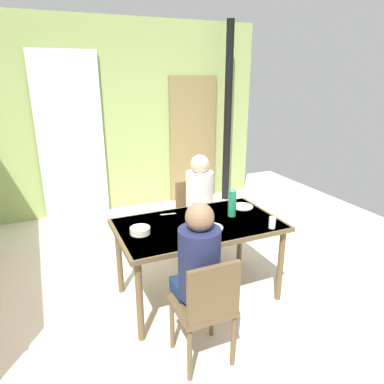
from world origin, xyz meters
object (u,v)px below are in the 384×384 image
at_px(person_near_diner, 198,261).
at_px(serving_bowl_center, 140,230).
at_px(water_bottle_green_near, 232,203).
at_px(person_far_diner, 200,194).
at_px(chair_far_diner, 195,214).
at_px(dining_table, 199,231).
at_px(chair_near_diner, 206,305).

bearing_deg(person_near_diner, serving_bowl_center, 110.49).
relative_size(person_near_diner, water_bottle_green_near, 2.70).
bearing_deg(person_near_diner, person_far_diner, 64.61).
bearing_deg(chair_far_diner, serving_bowl_center, 42.25).
bearing_deg(serving_bowl_center, chair_far_diner, 42.25).
bearing_deg(person_far_diner, dining_table, 64.07).
height_order(chair_far_diner, person_far_diner, person_far_diner).
height_order(water_bottle_green_near, serving_bowl_center, water_bottle_green_near).
distance_m(dining_table, serving_bowl_center, 0.55).
distance_m(dining_table, chair_near_diner, 0.85).
xyz_separation_m(chair_near_diner, serving_bowl_center, (-0.24, 0.78, 0.29)).
bearing_deg(person_near_diner, dining_table, 65.14).
bearing_deg(person_near_diner, water_bottle_green_near, 45.80).
bearing_deg(dining_table, person_near_diner, -114.86).
bearing_deg(water_bottle_green_near, person_far_diner, 94.20).
distance_m(dining_table, person_near_diner, 0.72).
bearing_deg(chair_far_diner, person_far_diner, 90.00).
xyz_separation_m(person_near_diner, water_bottle_green_near, (0.66, 0.67, 0.11)).
height_order(dining_table, person_far_diner, person_far_diner).
distance_m(dining_table, person_far_diner, 0.72).
bearing_deg(serving_bowl_center, person_near_diner, -69.51).
relative_size(dining_table, serving_bowl_center, 8.66).
xyz_separation_m(person_far_diner, serving_bowl_center, (-0.85, -0.64, 0.00)).
distance_m(chair_far_diner, serving_bowl_center, 1.19).
distance_m(chair_near_diner, person_far_diner, 1.57).
xyz_separation_m(dining_table, chair_far_diner, (0.31, 0.78, -0.18)).
distance_m(person_far_diner, water_bottle_green_near, 0.62).
bearing_deg(chair_near_diner, dining_table, 69.08).
bearing_deg(person_near_diner, chair_near_diner, -90.00).
bearing_deg(person_far_diner, serving_bowl_center, 36.81).
bearing_deg(person_near_diner, chair_far_diner, 66.77).
bearing_deg(chair_near_diner, chair_far_diner, 68.61).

